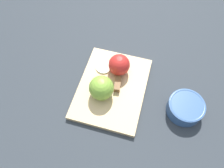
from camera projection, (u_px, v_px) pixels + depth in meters
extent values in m
plane|color=#282D33|center=(112.00, 89.00, 0.79)|extent=(4.00, 4.00, 0.00)
cube|color=tan|center=(112.00, 88.00, 0.78)|extent=(0.31, 0.24, 0.02)
sphere|color=olive|center=(101.00, 88.00, 0.72)|extent=(0.08, 0.08, 0.08)
cylinder|color=beige|center=(99.00, 89.00, 0.72)|extent=(0.06, 0.06, 0.08)
sphere|color=red|center=(119.00, 65.00, 0.77)|extent=(0.08, 0.08, 0.08)
cylinder|color=beige|center=(119.00, 66.00, 0.77)|extent=(0.01, 0.07, 0.07)
cube|color=silver|center=(120.00, 68.00, 0.81)|extent=(0.09, 0.02, 0.00)
cube|color=brown|center=(118.00, 84.00, 0.76)|extent=(0.06, 0.03, 0.02)
cylinder|color=beige|center=(104.00, 67.00, 0.81)|extent=(0.06, 0.06, 0.01)
cylinder|color=#33517F|center=(185.00, 108.00, 0.72)|extent=(0.12, 0.12, 0.05)
torus|color=#33517F|center=(187.00, 105.00, 0.71)|extent=(0.12, 0.12, 0.01)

